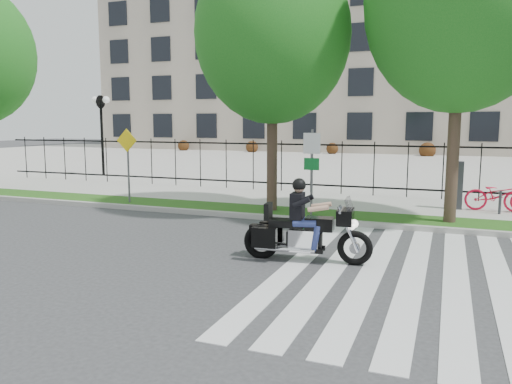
% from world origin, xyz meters
% --- Properties ---
extents(ground, '(120.00, 120.00, 0.00)m').
position_xyz_m(ground, '(0.00, 0.00, 0.00)').
color(ground, '#323234').
rests_on(ground, ground).
extents(curb, '(60.00, 0.20, 0.15)m').
position_xyz_m(curb, '(0.00, 4.10, 0.07)').
color(curb, '#9F9D96').
rests_on(curb, ground).
extents(grass_verge, '(60.00, 1.50, 0.15)m').
position_xyz_m(grass_verge, '(0.00, 4.95, 0.07)').
color(grass_verge, '#1C5114').
rests_on(grass_verge, ground).
extents(sidewalk, '(60.00, 3.50, 0.15)m').
position_xyz_m(sidewalk, '(0.00, 7.45, 0.07)').
color(sidewalk, '#A09E96').
rests_on(sidewalk, ground).
extents(plaza, '(80.00, 34.00, 0.10)m').
position_xyz_m(plaza, '(0.00, 25.00, 0.05)').
color(plaza, '#A09E96').
rests_on(plaza, ground).
extents(crosswalk_stripes, '(5.70, 8.00, 0.01)m').
position_xyz_m(crosswalk_stripes, '(4.83, 0.00, 0.01)').
color(crosswalk_stripes, silver).
rests_on(crosswalk_stripes, ground).
extents(iron_fence, '(30.00, 0.06, 2.00)m').
position_xyz_m(iron_fence, '(0.00, 9.20, 1.15)').
color(iron_fence, black).
rests_on(iron_fence, sidewalk).
extents(office_building, '(60.00, 21.90, 20.15)m').
position_xyz_m(office_building, '(0.00, 44.92, 9.97)').
color(office_building, '#AB9C8A').
rests_on(office_building, ground).
extents(lamp_post_left, '(1.06, 0.70, 4.25)m').
position_xyz_m(lamp_post_left, '(-12.00, 12.00, 3.21)').
color(lamp_post_left, black).
rests_on(lamp_post_left, ground).
extents(street_tree_1, '(4.65, 4.65, 7.99)m').
position_xyz_m(street_tree_1, '(-0.11, 4.95, 5.45)').
color(street_tree_1, '#3B2C20').
rests_on(street_tree_1, grass_verge).
extents(street_tree_2, '(4.98, 4.98, 8.66)m').
position_xyz_m(street_tree_2, '(5.07, 4.95, 5.94)').
color(street_tree_2, '#3B2C20').
rests_on(street_tree_2, grass_verge).
extents(sign_pole_regulatory, '(0.50, 0.09, 2.50)m').
position_xyz_m(sign_pole_regulatory, '(1.25, 4.58, 1.74)').
color(sign_pole_regulatory, '#59595B').
rests_on(sign_pole_regulatory, grass_verge).
extents(sign_pole_warning, '(0.78, 0.09, 2.49)m').
position_xyz_m(sign_pole_warning, '(-5.13, 4.58, 1.74)').
color(sign_pole_warning, '#59595B').
rests_on(sign_pole_warning, grass_verge).
extents(motorcycle_rider, '(2.70, 0.84, 2.08)m').
position_xyz_m(motorcycle_rider, '(2.30, 0.22, 0.69)').
color(motorcycle_rider, black).
rests_on(motorcycle_rider, ground).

